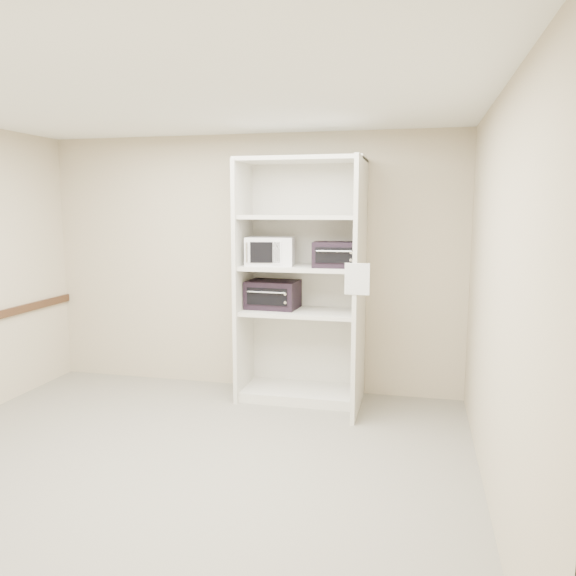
% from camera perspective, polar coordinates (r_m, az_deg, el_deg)
% --- Properties ---
extents(floor, '(4.50, 4.00, 0.01)m').
position_cam_1_polar(floor, '(4.56, -11.38, -17.23)').
color(floor, slate).
rests_on(floor, ground).
extents(ceiling, '(4.50, 4.00, 0.01)m').
position_cam_1_polar(ceiling, '(4.19, -12.48, 18.41)').
color(ceiling, white).
extents(wall_back, '(4.50, 0.02, 2.70)m').
position_cam_1_polar(wall_back, '(6.02, -3.86, 2.52)').
color(wall_back, '#BAAD8D').
rests_on(wall_back, ground).
extents(wall_right, '(0.02, 4.00, 2.70)m').
position_cam_1_polar(wall_right, '(3.81, 20.48, -1.29)').
color(wall_right, '#BAAD8D').
rests_on(wall_right, ground).
extents(shelving_unit, '(1.24, 0.92, 2.42)m').
position_cam_1_polar(shelving_unit, '(5.60, 1.81, -0.15)').
color(shelving_unit, silver).
rests_on(shelving_unit, floor).
extents(microwave, '(0.51, 0.41, 0.28)m').
position_cam_1_polar(microwave, '(5.63, -1.81, 3.78)').
color(microwave, white).
rests_on(microwave, shelving_unit).
extents(toaster_oven_upper, '(0.44, 0.34, 0.24)m').
position_cam_1_polar(toaster_oven_upper, '(5.45, 4.84, 3.41)').
color(toaster_oven_upper, black).
rests_on(toaster_oven_upper, shelving_unit).
extents(toaster_oven_lower, '(0.53, 0.41, 0.28)m').
position_cam_1_polar(toaster_oven_lower, '(5.74, -1.54, -0.65)').
color(toaster_oven_lower, black).
rests_on(toaster_oven_lower, shelving_unit).
extents(paper_sign, '(0.21, 0.02, 0.27)m').
position_cam_1_polar(paper_sign, '(4.87, 7.03, 0.91)').
color(paper_sign, white).
rests_on(paper_sign, shelving_unit).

